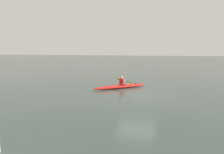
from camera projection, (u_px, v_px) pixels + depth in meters
name	position (u px, v px, depth m)	size (l,w,h in m)	color
ground_plane	(137.00, 96.00, 13.84)	(160.00, 160.00, 0.00)	#384742
kayak	(121.00, 86.00, 16.40)	(4.03, 3.28, 0.27)	red
kayaker	(122.00, 81.00, 16.39)	(1.51, 1.94, 0.70)	red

